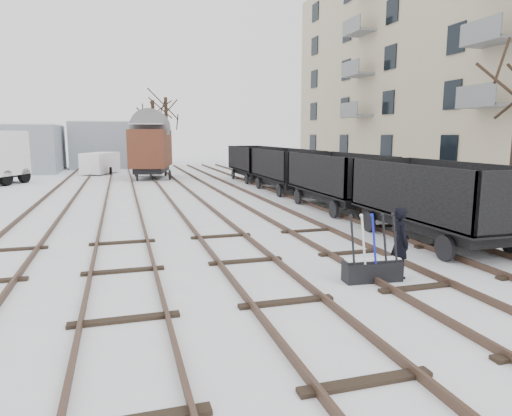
% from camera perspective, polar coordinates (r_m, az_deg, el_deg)
% --- Properties ---
extents(ground, '(120.00, 120.00, 0.00)m').
position_cam_1_polar(ground, '(8.99, 3.82, -11.82)').
color(ground, white).
rests_on(ground, ground).
extents(tracks, '(13.90, 52.00, 0.16)m').
position_cam_1_polar(tracks, '(21.97, -8.63, 0.83)').
color(tracks, black).
rests_on(tracks, ground).
extents(shed_right, '(7.00, 6.00, 4.50)m').
position_cam_1_polar(shed_right, '(47.89, -17.92, 7.57)').
color(shed_right, gray).
rests_on(shed_right, ground).
extents(ground_frame, '(1.33, 0.53, 1.49)m').
position_cam_1_polar(ground_frame, '(10.50, 14.34, -7.35)').
color(ground_frame, black).
rests_on(ground_frame, ground).
extents(worker, '(0.49, 0.66, 1.63)m').
position_cam_1_polar(worker, '(10.85, 17.59, -4.07)').
color(worker, black).
rests_on(worker, ground).
extents(freight_wagon_a, '(2.35, 5.87, 2.40)m').
position_cam_1_polar(freight_wagon_a, '(14.66, 21.35, -0.50)').
color(freight_wagon_a, black).
rests_on(freight_wagon_a, ground).
extents(freight_wagon_b, '(2.35, 5.87, 2.40)m').
position_cam_1_polar(freight_wagon_b, '(20.04, 10.13, 2.43)').
color(freight_wagon_b, black).
rests_on(freight_wagon_b, ground).
extents(freight_wagon_c, '(2.35, 5.87, 2.40)m').
position_cam_1_polar(freight_wagon_c, '(25.89, 3.78, 4.05)').
color(freight_wagon_c, black).
rests_on(freight_wagon_c, ground).
extents(freight_wagon_d, '(2.35, 5.87, 2.40)m').
position_cam_1_polar(freight_wagon_d, '(31.95, -0.21, 5.04)').
color(freight_wagon_d, black).
rests_on(freight_wagon_d, ground).
extents(box_van_wagon, '(3.77, 5.64, 3.95)m').
position_cam_1_polar(box_van_wagon, '(34.76, -12.98, 7.43)').
color(box_van_wagon, black).
rests_on(box_van_wagon, ground).
extents(panel_van, '(3.13, 4.32, 1.75)m').
position_cam_1_polar(panel_van, '(39.86, -18.88, 5.36)').
color(panel_van, white).
rests_on(panel_van, ground).
extents(tree_far_left, '(0.30, 0.30, 6.10)m').
position_cam_1_polar(tree_far_left, '(40.54, -12.66, 8.71)').
color(tree_far_left, black).
rests_on(tree_far_left, ground).
extents(tree_far_right, '(0.30, 0.30, 6.51)m').
position_cam_1_polar(tree_far_right, '(42.50, -11.11, 9.05)').
color(tree_far_right, black).
rests_on(tree_far_right, ground).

